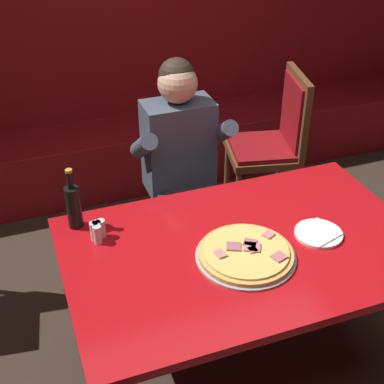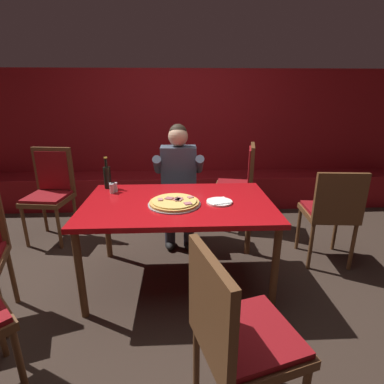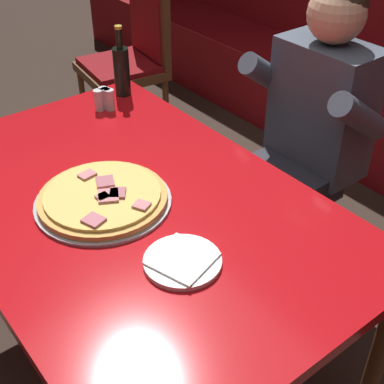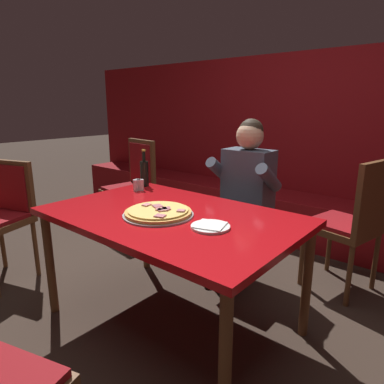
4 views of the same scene
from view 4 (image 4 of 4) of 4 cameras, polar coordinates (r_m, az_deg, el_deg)
The scene contains 15 objects.
ground_plane at distance 2.40m, azimuth -3.33°, elevation -20.70°, with size 24.00×24.00×0.00m, color #33261E.
booth_wall_panel at distance 3.87m, azimuth 19.27°, elevation 7.26°, with size 6.80×0.16×1.90m, color maroon.
booth_bench at distance 3.73m, azimuth 16.59°, elevation -4.14°, with size 6.46×0.48×0.46m, color maroon.
main_dining_table at distance 2.09m, azimuth -3.60°, elevation -5.36°, with size 1.53×0.98×0.74m.
pizza at distance 2.03m, azimuth -5.64°, elevation -3.41°, with size 0.42×0.42×0.05m.
plate_white_paper at distance 1.82m, azimuth 3.09°, elevation -5.75°, with size 0.21×0.21×0.02m.
beer_bottle at distance 2.75m, azimuth -7.94°, elevation 3.24°, with size 0.07×0.07×0.29m.
shaker_parmesan at distance 2.64m, azimuth -9.03°, elevation 1.15°, with size 0.04×0.04×0.09m.
shaker_oregano at distance 2.63m, azimuth -8.79°, elevation 1.12°, with size 0.04×0.04×0.09m.
shaker_red_pepper_flakes at distance 2.62m, azimuth -8.44°, elevation 1.08°, with size 0.04×0.04×0.09m.
shaker_black_pepper at distance 2.62m, azimuth -9.38°, elevation 1.01°, with size 0.04×0.04×0.09m.
diner_seated_blue_shirt at distance 2.68m, azimuth 8.32°, elevation -0.26°, with size 0.53×0.53×1.27m.
dining_chair_by_booth at distance 3.71m, azimuth -9.72°, elevation 1.84°, with size 0.49×0.49×1.02m.
dining_chair_side_aisle at distance 2.74m, azimuth 25.40°, elevation -3.85°, with size 0.53×0.53×1.01m.
dining_chair_near_left at distance 3.07m, azimuth -29.25°, elevation -2.72°, with size 0.55×0.55×0.95m.
Camera 4 is at (1.36, -1.42, 1.38)m, focal length 32.00 mm.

